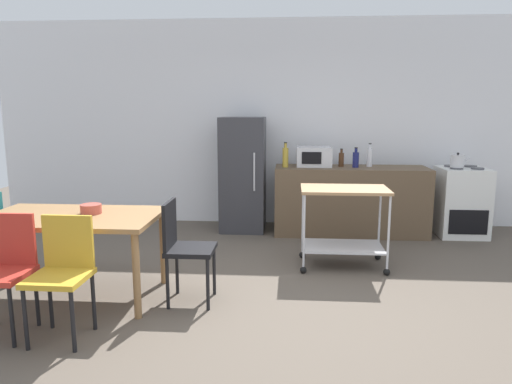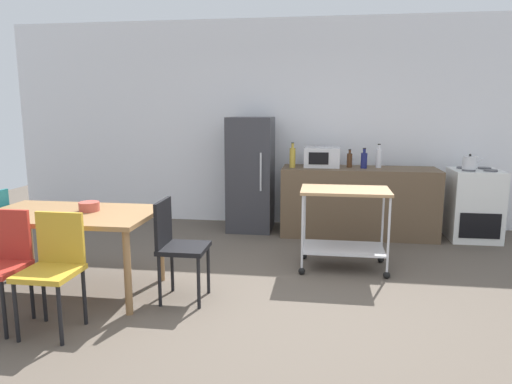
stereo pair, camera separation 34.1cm
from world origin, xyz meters
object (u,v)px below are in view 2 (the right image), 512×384
Objects in this scene: chair_mustard at (54,264)px; refrigerator at (251,174)px; bottle_sesame_oil at (379,158)px; chair_black at (177,243)px; microwave at (322,157)px; dining_table at (71,221)px; chair_red at (0,260)px; bottle_olive_oil at (292,157)px; fruit_bowl at (89,206)px; bottle_hot_sauce at (364,160)px; bottle_soy_sauce at (350,160)px; kitchen_cart at (344,215)px; stove_oven at (474,205)px; kettle at (470,163)px.

refrigerator is (0.99, 3.19, 0.26)m from chair_mustard.
chair_black is at bearing -128.20° from bottle_sesame_oil.
microwave reaches higher than chair_black.
microwave is (2.21, 2.43, 0.36)m from dining_table.
chair_red is 0.57× the size of refrigerator.
refrigerator is at bearing 164.19° from bottle_olive_oil.
chair_red is 4.87× the size of fruit_bowl.
chair_mustard is 3.73m from microwave.
bottle_olive_oil reaches higher than chair_red.
bottle_soy_sauce is at bearing 155.19° from bottle_hot_sauce.
bottle_soy_sauce reaches higher than chair_black.
bottle_soy_sauce is (0.11, 1.44, 0.43)m from kitchen_cart.
dining_table is 1.69× the size of chair_black.
chair_red is 0.97× the size of stove_oven.
bottle_olive_oil is 1.37× the size of kettle.
stove_oven is 4.64m from fruit_bowl.
chair_red is 5.20m from kettle.
kitchen_cart is 2.51m from fruit_bowl.
refrigerator is at bearing 64.21° from chair_red.
chair_black is 3.86m from kettle.
bottle_soy_sauce is 3.40m from fruit_bowl.
stove_oven is at bearing 2.05° from bottle_olive_oil.
fruit_bowl is at bearing -138.69° from bottle_hot_sauce.
bottle_sesame_oil is (1.69, -0.02, 0.25)m from refrigerator.
kettle is at bearing -0.41° from bottle_olive_oil.
refrigerator is at bearing 176.94° from microwave.
refrigerator is at bearing 65.42° from fruit_bowl.
refrigerator is (1.25, 2.48, 0.10)m from dining_table.
bottle_soy_sauce is at bearing 44.37° from fruit_bowl.
chair_mustard is 3.35m from refrigerator.
refrigerator is 1.34m from bottle_soy_sauce.
dining_table is 4.65m from kettle.
dining_table is 3.64m from bottle_hot_sauce.
kitchen_cart is 3.46× the size of bottle_hot_sauce.
kettle is (2.20, -0.02, -0.04)m from bottle_olive_oil.
bottle_hot_sauce is 1.10× the size of kettle.
bottle_soy_sauce is at bearing 85.69° from kitchen_cart.
refrigerator is (-2.90, 0.08, 0.32)m from stove_oven.
chair_black is at bearing -1.74° from dining_table.
chair_mustard is 4.98m from stove_oven.
bottle_sesame_oil is (1.95, 2.48, 0.51)m from chair_black.
bottle_sesame_oil reaches higher than stove_oven.
bottle_olive_oil is at bearing -177.23° from bottle_hot_sauce.
microwave is (1.22, 2.46, 0.51)m from chair_black.
stove_oven is at bearing -52.82° from chair_black.
stove_oven is 2.80× the size of bottle_olive_oil.
chair_black is 0.98× the size of kitchen_cart.
microwave reaches higher than chair_red.
chair_black reaches higher than dining_table.
refrigerator is 6.47× the size of kettle.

